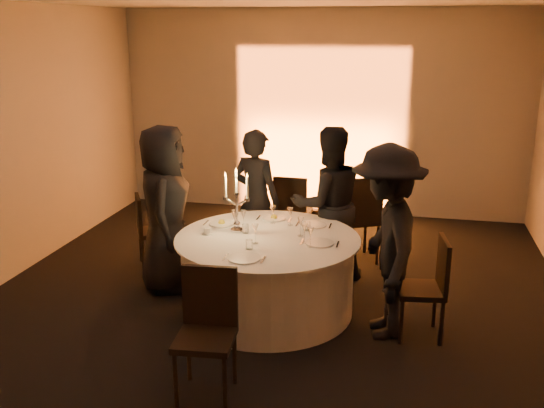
% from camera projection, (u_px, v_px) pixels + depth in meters
% --- Properties ---
extents(floor, '(7.00, 7.00, 0.00)m').
position_uv_depth(floor, '(268.00, 310.00, 6.08)').
color(floor, black).
rests_on(floor, ground).
extents(wall_back, '(7.00, 0.00, 7.00)m').
position_uv_depth(wall_back, '(321.00, 113.00, 8.93)').
color(wall_back, '#ADA7A0').
rests_on(wall_back, floor).
extents(wall_front, '(7.00, 0.00, 7.00)m').
position_uv_depth(wall_front, '(67.00, 353.00, 2.38)').
color(wall_front, '#ADA7A0').
rests_on(wall_front, floor).
extents(uplighter_fixture, '(0.25, 0.12, 0.10)m').
position_uv_depth(uplighter_fixture, '(316.00, 213.00, 9.06)').
color(uplighter_fixture, black).
rests_on(uplighter_fixture, floor).
extents(banquet_table, '(1.80, 1.80, 0.77)m').
position_uv_depth(banquet_table, '(268.00, 274.00, 5.97)').
color(banquet_table, black).
rests_on(banquet_table, floor).
extents(chair_left, '(0.52, 0.51, 0.86)m').
position_uv_depth(chair_left, '(148.00, 227.00, 7.07)').
color(chair_left, black).
rests_on(chair_left, floor).
extents(chair_back_left, '(0.44, 0.44, 0.97)m').
position_uv_depth(chair_back_left, '(292.00, 208.00, 7.58)').
color(chair_back_left, black).
rests_on(chair_back_left, floor).
extents(chair_back_right, '(0.62, 0.62, 1.07)m').
position_uv_depth(chair_back_right, '(359.00, 214.00, 7.13)').
color(chair_back_right, black).
rests_on(chair_back_right, floor).
extents(chair_right, '(0.46, 0.46, 0.94)m').
position_uv_depth(chair_right, '(430.00, 282.00, 5.43)').
color(chair_right, black).
rests_on(chair_right, floor).
extents(chair_front, '(0.47, 0.47, 0.99)m').
position_uv_depth(chair_front, '(207.00, 324.00, 4.60)').
color(chair_front, black).
rests_on(chair_front, floor).
extents(guest_left, '(0.77, 0.98, 1.78)m').
position_uv_depth(guest_left, '(165.00, 209.00, 6.36)').
color(guest_left, black).
rests_on(guest_left, floor).
extents(guest_back_left, '(0.69, 0.57, 1.64)m').
position_uv_depth(guest_back_left, '(256.00, 200.00, 6.96)').
color(guest_back_left, black).
rests_on(guest_back_left, floor).
extents(guest_back_right, '(1.04, 0.95, 1.72)m').
position_uv_depth(guest_back_right, '(328.00, 204.00, 6.63)').
color(guest_back_right, black).
rests_on(guest_back_right, floor).
extents(guest_right, '(0.86, 1.25, 1.77)m').
position_uv_depth(guest_right, '(386.00, 242.00, 5.39)').
color(guest_right, black).
rests_on(guest_right, floor).
extents(plate_left, '(0.36, 0.26, 0.08)m').
position_uv_depth(plate_left, '(222.00, 223.00, 6.24)').
color(plate_left, white).
rests_on(plate_left, banquet_table).
extents(plate_back_left, '(0.36, 0.25, 0.08)m').
position_uv_depth(plate_back_left, '(274.00, 217.00, 6.41)').
color(plate_back_left, white).
rests_on(plate_back_left, banquet_table).
extents(plate_back_right, '(0.35, 0.26, 0.01)m').
position_uv_depth(plate_back_right, '(314.00, 225.00, 6.21)').
color(plate_back_right, white).
rests_on(plate_back_right, banquet_table).
extents(plate_right, '(0.36, 0.27, 0.01)m').
position_uv_depth(plate_right, '(320.00, 243.00, 5.69)').
color(plate_right, white).
rests_on(plate_right, banquet_table).
extents(plate_front, '(0.36, 0.29, 0.01)m').
position_uv_depth(plate_front, '(244.00, 258.00, 5.32)').
color(plate_front, white).
rests_on(plate_front, banquet_table).
extents(coffee_cup, '(0.11, 0.11, 0.07)m').
position_uv_depth(coffee_cup, '(207.00, 231.00, 5.95)').
color(coffee_cup, white).
rests_on(coffee_cup, banquet_table).
extents(candelabra, '(0.27, 0.13, 0.65)m').
position_uv_depth(candelabra, '(237.00, 209.00, 5.98)').
color(candelabra, silver).
rests_on(candelabra, banquet_table).
extents(wine_glass_a, '(0.07, 0.07, 0.19)m').
position_uv_depth(wine_glass_a, '(255.00, 230.00, 5.66)').
color(wine_glass_a, silver).
rests_on(wine_glass_a, banquet_table).
extents(wine_glass_b, '(0.07, 0.07, 0.19)m').
position_uv_depth(wine_glass_b, '(273.00, 211.00, 6.24)').
color(wine_glass_b, silver).
rests_on(wine_glass_b, banquet_table).
extents(wine_glass_c, '(0.07, 0.07, 0.19)m').
position_uv_depth(wine_glass_c, '(304.00, 229.00, 5.68)').
color(wine_glass_c, silver).
rests_on(wine_glass_c, banquet_table).
extents(wine_glass_d, '(0.07, 0.07, 0.19)m').
position_uv_depth(wine_glass_d, '(234.00, 215.00, 6.10)').
color(wine_glass_d, silver).
rests_on(wine_glass_d, banquet_table).
extents(wine_glass_e, '(0.07, 0.07, 0.19)m').
position_uv_depth(wine_glass_e, '(235.00, 219.00, 5.98)').
color(wine_glass_e, silver).
rests_on(wine_glass_e, banquet_table).
extents(wine_glass_f, '(0.07, 0.07, 0.19)m').
position_uv_depth(wine_glass_f, '(311.00, 233.00, 5.57)').
color(wine_glass_f, silver).
rests_on(wine_glass_f, banquet_table).
extents(wine_glass_g, '(0.07, 0.07, 0.19)m').
position_uv_depth(wine_glass_g, '(243.00, 215.00, 6.08)').
color(wine_glass_g, silver).
rests_on(wine_glass_g, banquet_table).
extents(wine_glass_h, '(0.07, 0.07, 0.19)m').
position_uv_depth(wine_glass_h, '(290.00, 213.00, 6.17)').
color(wine_glass_h, silver).
rests_on(wine_glass_h, banquet_table).
extents(wine_glass_i, '(0.07, 0.07, 0.19)m').
position_uv_depth(wine_glass_i, '(301.00, 223.00, 5.86)').
color(wine_glass_i, silver).
rests_on(wine_glass_i, banquet_table).
extents(tumbler_a, '(0.07, 0.07, 0.09)m').
position_uv_depth(tumbler_a, '(307.00, 226.00, 6.06)').
color(tumbler_a, silver).
rests_on(tumbler_a, banquet_table).
extents(tumbler_b, '(0.07, 0.07, 0.09)m').
position_uv_depth(tumbler_b, '(245.00, 229.00, 5.98)').
color(tumbler_b, silver).
rests_on(tumbler_b, banquet_table).
extents(tumbler_c, '(0.07, 0.07, 0.09)m').
position_uv_depth(tumbler_c, '(249.00, 245.00, 5.54)').
color(tumbler_c, silver).
rests_on(tumbler_c, banquet_table).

